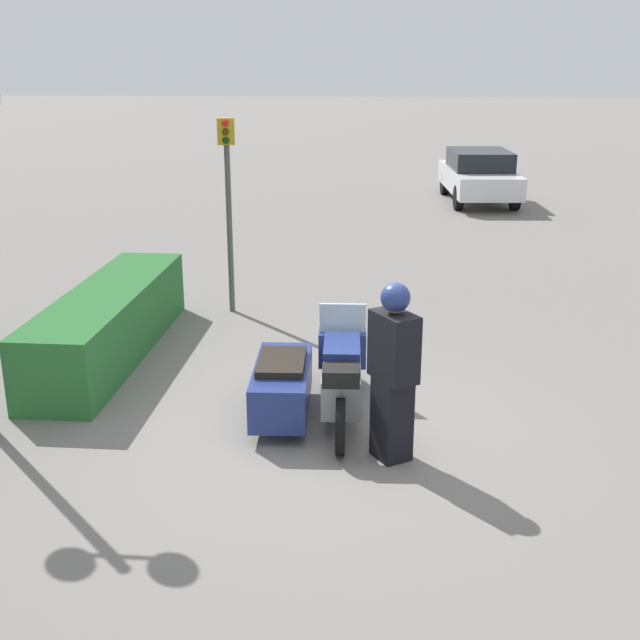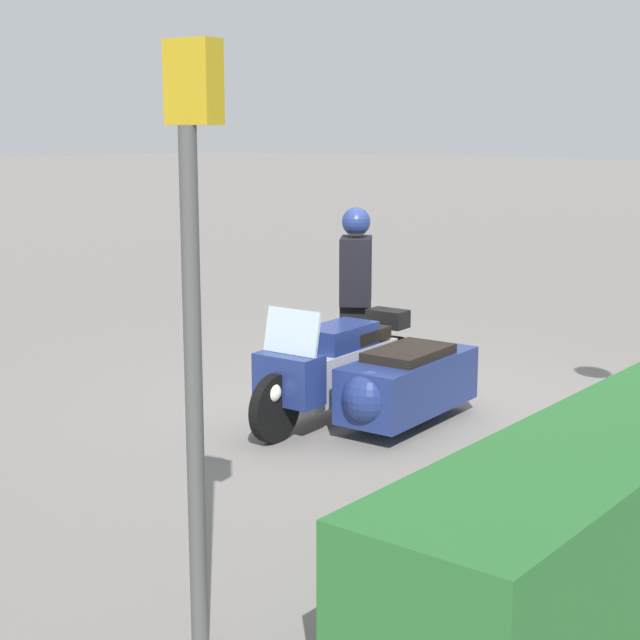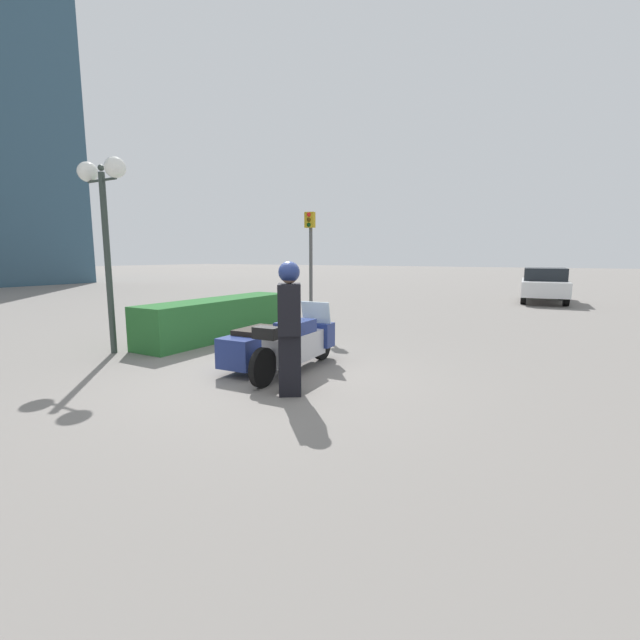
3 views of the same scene
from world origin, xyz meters
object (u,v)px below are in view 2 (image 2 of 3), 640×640
at_px(police_motorcycle, 370,376).
at_px(hedge_bush_curbside, 607,503).
at_px(officer_rider, 356,292).
at_px(traffic_light_near, 195,258).

relative_size(police_motorcycle, hedge_bush_curbside, 0.59).
height_order(officer_rider, traffic_light_near, traffic_light_near).
relative_size(hedge_bush_curbside, traffic_light_near, 1.41).
xyz_separation_m(police_motorcycle, hedge_bush_curbside, (1.69, 2.97, 0.02)).
relative_size(officer_rider, traffic_light_near, 0.61).
xyz_separation_m(hedge_bush_curbside, traffic_light_near, (2.11, -1.32, 1.59)).
bearing_deg(police_motorcycle, officer_rider, -140.60).
xyz_separation_m(officer_rider, hedge_bush_curbside, (2.74, 3.92, -0.53)).
height_order(police_motorcycle, hedge_bush_curbside, police_motorcycle).
height_order(police_motorcycle, traffic_light_near, traffic_light_near).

